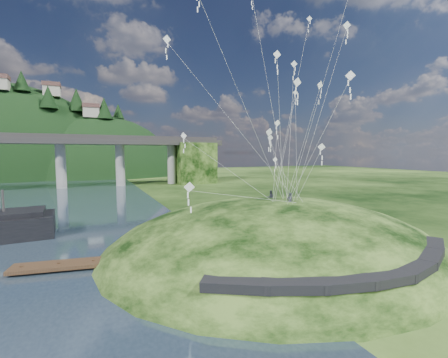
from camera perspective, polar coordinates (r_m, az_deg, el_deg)
name	(u,v)px	position (r m, az deg, el deg)	size (l,w,h in m)	color
ground	(210,266)	(27.04, -2.63, -16.31)	(320.00, 320.00, 0.00)	black
grass_hill	(275,262)	(32.75, 9.64, -15.30)	(36.00, 32.00, 13.00)	black
footpath	(368,269)	(22.94, 25.73, -15.23)	(22.29, 5.84, 0.83)	black
bridge	(17,153)	(95.09, -34.73, 4.05)	(160.00, 11.00, 15.00)	#2D2B2B
wooden_dock	(93,262)	(29.06, -23.61, -14.36)	(12.85, 4.03, 0.91)	#382417
kite_flyers	(278,191)	(32.23, 10.21, -2.30)	(0.92, 4.03, 1.81)	#282936
kite_swarm	(277,88)	(33.00, 10.06, 16.66)	(20.41, 16.66, 21.76)	white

